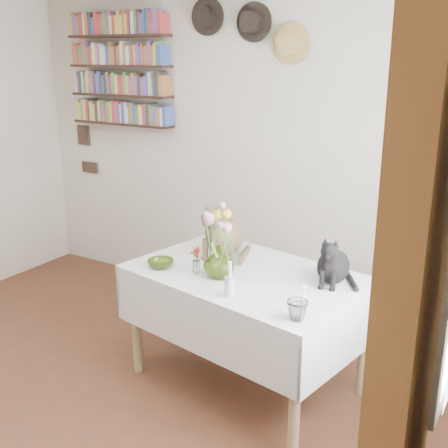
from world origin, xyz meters
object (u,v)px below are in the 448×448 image
Objects in this scene: dining_table at (247,301)px; flower_vase at (219,261)px; bookshelf_unit at (120,71)px; tabby_cat at (225,227)px; black_cat at (334,258)px.

flower_vase is at bearing -127.37° from dining_table.
flower_vase is 2.29m from bookshelf_unit.
tabby_cat reaches higher than dining_table.
bookshelf_unit reaches higher than tabby_cat.
black_cat is 2.64m from bookshelf_unit.
bookshelf_unit is (-1.81, 1.03, 1.29)m from dining_table.
tabby_cat is 1.28× the size of black_cat.
dining_table is 4.01× the size of tabby_cat.
dining_table is 0.51m from tabby_cat.
bookshelf_unit is (-2.29, 0.89, 0.96)m from black_cat.
dining_table is 5.12× the size of black_cat.
flower_vase is at bearing -56.64° from tabby_cat.
black_cat is at bearing 24.69° from flower_vase.
flower_vase is (-0.59, -0.27, -0.05)m from black_cat.
bookshelf_unit is (-1.70, 1.17, 1.01)m from flower_vase.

